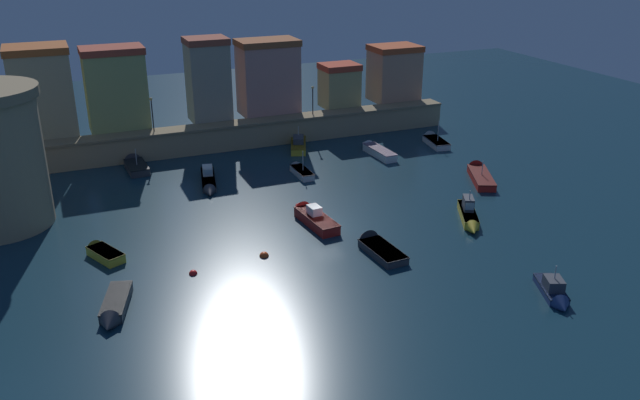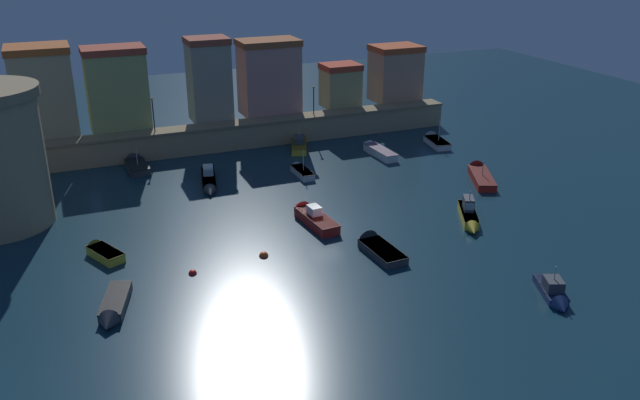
% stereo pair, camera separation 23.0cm
% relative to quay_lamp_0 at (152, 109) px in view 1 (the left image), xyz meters
% --- Properties ---
extents(ground_plane, '(134.27, 134.27, 0.00)m').
position_rel_quay_lamp_0_xyz_m(ground_plane, '(9.81, -23.53, -5.26)').
color(ground_plane, '#112D3D').
extents(quay_wall, '(49.74, 2.61, 2.85)m').
position_rel_quay_lamp_0_xyz_m(quay_wall, '(9.81, 0.00, -3.82)').
color(quay_wall, '#9E8966').
rests_on(quay_wall, ground).
extents(old_town_backdrop, '(46.81, 5.23, 9.30)m').
position_rel_quay_lamp_0_xyz_m(old_town_backdrop, '(6.87, 3.34, 1.57)').
color(old_town_backdrop, '#9B9472').
rests_on(old_town_backdrop, ground).
extents(quay_lamp_0, '(0.32, 0.32, 3.65)m').
position_rel_quay_lamp_0_xyz_m(quay_lamp_0, '(0.00, 0.00, 0.00)').
color(quay_lamp_0, black).
rests_on(quay_lamp_0, quay_wall).
extents(quay_lamp_1, '(0.32, 0.32, 3.28)m').
position_rel_quay_lamp_0_xyz_m(quay_lamp_1, '(18.14, 0.00, -0.21)').
color(quay_lamp_1, black).
rests_on(quay_lamp_1, quay_wall).
extents(moored_boat_0, '(1.64, 6.54, 1.34)m').
position_rel_quay_lamp_0_xyz_m(moored_boat_0, '(22.20, -8.12, -4.81)').
color(moored_boat_0, white).
rests_on(moored_boat_0, ground).
extents(moored_boat_1, '(2.48, 5.54, 3.43)m').
position_rel_quay_lamp_0_xyz_m(moored_boat_1, '(30.02, -7.22, -4.88)').
color(moored_boat_1, silver).
rests_on(moored_boat_1, ground).
extents(moored_boat_2, '(2.19, 6.74, 1.90)m').
position_rel_quay_lamp_0_xyz_m(moored_boat_2, '(9.05, -22.01, -4.76)').
color(moored_boat_2, red).
rests_on(moored_boat_2, ground).
extents(moored_boat_3, '(2.91, 5.62, 1.36)m').
position_rel_quay_lamp_0_xyz_m(moored_boat_3, '(-7.93, -30.55, -4.88)').
color(moored_boat_3, '#333338').
rests_on(moored_boat_3, ground).
extents(moored_boat_4, '(2.18, 5.65, 1.77)m').
position_rel_quay_lamp_0_xyz_m(moored_boat_4, '(11.56, -28.80, -4.94)').
color(moored_boat_4, '#333338').
rests_on(moored_boat_4, ground).
extents(moored_boat_5, '(2.94, 4.75, 2.58)m').
position_rel_quay_lamp_0_xyz_m(moored_boat_5, '(19.20, -39.83, -4.84)').
color(moored_boat_5, navy).
rests_on(moored_boat_5, ground).
extents(moored_boat_6, '(2.10, 5.41, 2.95)m').
position_rel_quay_lamp_0_xyz_m(moored_boat_6, '(-2.65, -2.79, -4.85)').
color(moored_boat_6, '#333338').
rests_on(moored_boat_6, ground).
extents(moored_boat_7, '(4.56, 7.32, 2.55)m').
position_rel_quay_lamp_0_xyz_m(moored_boat_7, '(28.22, -18.63, -4.87)').
color(moored_boat_7, red).
rests_on(moored_boat_7, ground).
extents(moored_boat_8, '(1.27, 4.75, 2.91)m').
position_rel_quay_lamp_0_xyz_m(moored_boat_8, '(12.30, -10.81, -4.90)').
color(moored_boat_8, silver).
rests_on(moored_boat_8, ground).
extents(moored_boat_9, '(2.95, 4.33, 1.29)m').
position_rel_quay_lamp_0_xyz_m(moored_boat_9, '(-7.85, -21.93, -4.88)').
color(moored_boat_9, gold).
rests_on(moored_boat_9, ground).
extents(moored_boat_10, '(3.84, 6.07, 2.75)m').
position_rel_quay_lamp_0_xyz_m(moored_boat_10, '(21.16, -27.18, -4.71)').
color(moored_boat_10, gold).
rests_on(moored_boat_10, ground).
extents(moored_boat_11, '(2.67, 7.34, 1.69)m').
position_rel_quay_lamp_0_xyz_m(moored_boat_11, '(3.13, -10.43, -4.86)').
color(moored_boat_11, '#333338').
rests_on(moored_boat_11, ground).
extents(moored_boat_12, '(4.10, 7.37, 2.82)m').
position_rel_quay_lamp_0_xyz_m(moored_boat_12, '(15.51, -2.14, -4.76)').
color(moored_boat_12, gold).
rests_on(moored_boat_12, ground).
extents(mooring_buoy_0, '(0.71, 0.71, 0.71)m').
position_rel_quay_lamp_0_xyz_m(mooring_buoy_0, '(3.36, -26.62, -5.26)').
color(mooring_buoy_0, '#EA4C19').
rests_on(mooring_buoy_0, ground).
extents(mooring_buoy_1, '(0.60, 0.60, 0.60)m').
position_rel_quay_lamp_0_xyz_m(mooring_buoy_1, '(-2.15, -27.29, -5.26)').
color(mooring_buoy_1, red).
rests_on(mooring_buoy_1, ground).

